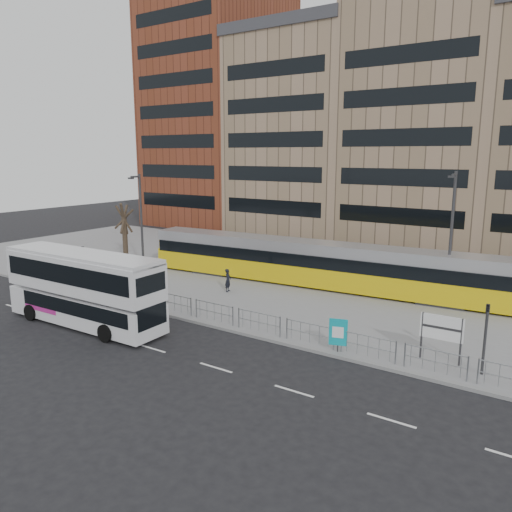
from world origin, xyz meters
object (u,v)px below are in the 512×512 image
Objects in this scene: tram at (316,264)px; traffic_light_west at (83,263)px; ad_panel at (338,333)px; pedestrian at (228,280)px; bare_tree at (123,201)px; lamp_post_west at (141,219)px; traffic_light_east at (486,330)px; station_sign at (442,330)px; lamp_post_east at (451,233)px; double_decker_bus at (83,286)px.

traffic_light_west is (-12.38, -10.14, 0.40)m from tram.
pedestrian is (-10.68, 5.48, -0.17)m from ad_panel.
bare_tree is at bearing 142.81° from ad_panel.
lamp_post_west is 5.44m from bare_tree.
traffic_light_west is 24.98m from traffic_light_east.
station_sign is 29.78m from bare_tree.
lamp_post_east reaches higher than traffic_light_west.
station_sign reaches higher than pedestrian.
traffic_light_west is 1.00× the size of traffic_light_east.
lamp_post_east reaches higher than traffic_light_east.
lamp_post_west is (-0.83, 6.10, 2.24)m from traffic_light_west.
bare_tree is at bearing -179.70° from tram.
lamp_post_west is at bearing -168.25° from lamp_post_east.
traffic_light_east is 31.60m from bare_tree.
tram is 6.42m from pedestrian.
lamp_post_east is at bearing -1.36° from tram.
traffic_light_west is at bearing -153.23° from lamp_post_east.
traffic_light_east is 26.36m from lamp_post_west.
lamp_post_east is (-3.82, 9.59, 2.49)m from traffic_light_east.
station_sign is (10.73, -8.71, -0.08)m from tram.
lamp_post_west reaches higher than ad_panel.
double_decker_bus is at bearing -136.84° from lamp_post_east.
bare_tree is (-4.75, 2.46, 0.94)m from lamp_post_west.
lamp_post_east is (15.73, 14.75, 2.40)m from double_decker_bus.
pedestrian is at bearing -136.36° from tram.
tram is at bearing 62.37° from double_decker_bus.
lamp_post_west reaches higher than tram.
double_decker_bus is 12.13m from lamp_post_west.
lamp_post_west is 1.07× the size of bare_tree.
tram is 3.27× the size of lamp_post_east.
pedestrian is 9.63m from lamp_post_west.
double_decker_bus reaches higher than traffic_light_east.
lamp_post_east reaches higher than pedestrian.
station_sign is 15.49m from pedestrian.
station_sign is at bearing 162.16° from traffic_light_east.
bare_tree is (-24.40, 8.66, 4.20)m from ad_panel.
lamp_post_west is (-13.20, -4.05, 2.64)m from tram.
ad_panel is 12.01m from pedestrian.
lamp_post_east is at bearing 104.89° from traffic_light_east.
ad_panel is at bearing -161.66° from station_sign.
traffic_light_west is at bearing -56.91° from bare_tree.
tram is at bearing -57.71° from pedestrian.
double_decker_bus is at bearing -49.02° from bare_tree.
double_decker_bus is at bearing -58.53° from lamp_post_west.
pedestrian is 9.83m from traffic_light_west.
traffic_light_east is at bearing -40.53° from tram.
tram is 12.40× the size of station_sign.
lamp_post_west is 22.44m from lamp_post_east.
station_sign is (17.70, 5.52, -0.57)m from double_decker_bus.
bare_tree reaches higher than tram.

